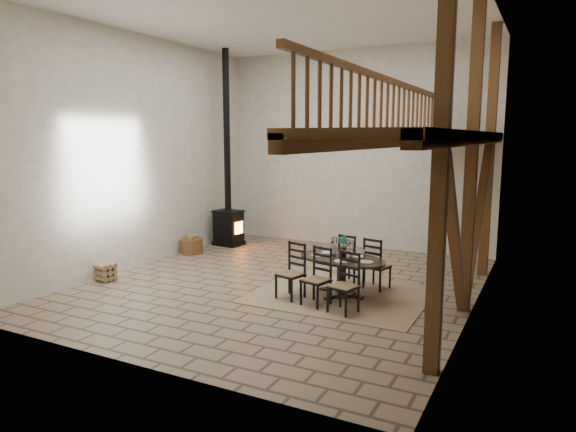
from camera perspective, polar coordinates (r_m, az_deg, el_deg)
The scene contains 7 objects.
ground at distance 10.04m, azimuth -0.70°, elevation -7.53°, with size 8.00×8.00×0.00m, color #8C745D.
room_shell at distance 9.14m, azimuth 5.97°, elevation 9.96°, with size 7.02×8.02×5.01m.
rug at distance 9.37m, azimuth 5.92°, elevation -8.73°, with size 3.00×2.50×0.02m, color #9D8765.
dining_table at distance 9.18m, azimuth 5.60°, elevation -6.61°, with size 1.91×2.13×1.09m.
wood_stove at distance 13.43m, azimuth -6.67°, elevation 1.42°, with size 0.76×0.61×5.00m.
log_basket at distance 12.77m, azimuth -10.65°, elevation -3.22°, with size 0.55×0.55×0.45m.
log_stack at distance 10.83m, azimuth -19.61°, elevation -5.89°, with size 0.39×0.39×0.35m.
Camera 1 is at (4.51, -8.51, 2.82)m, focal length 32.00 mm.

